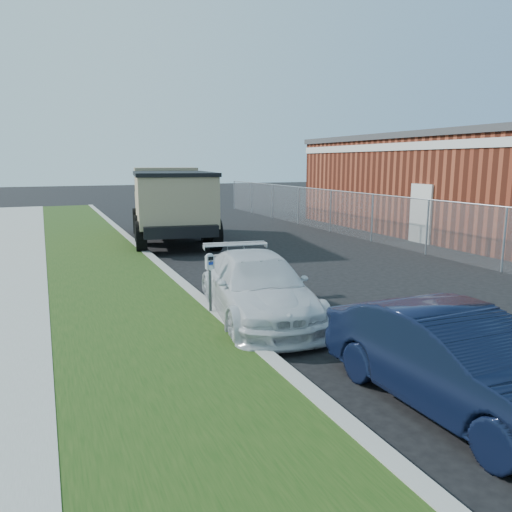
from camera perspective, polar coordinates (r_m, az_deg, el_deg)
name	(u,v)px	position (r m, az deg, el deg)	size (l,w,h in m)	color
ground	(335,305)	(10.78, 9.01, -5.59)	(120.00, 120.00, 0.00)	black
streetside	(51,307)	(11.13, -22.40, -5.40)	(6.12, 50.00, 0.15)	gray
chainlink_fence	(373,208)	(19.61, 13.18, 5.32)	(0.06, 30.06, 30.00)	slate
brick_building	(472,182)	(24.27, 23.46, 7.74)	(9.20, 14.20, 4.17)	maroon
parking_meter	(210,270)	(9.61, -5.29, -1.60)	(0.17, 0.13, 1.18)	#3F4247
white_wagon	(257,287)	(9.67, 0.06, -3.56)	(1.73, 4.26, 1.24)	silver
navy_sedan	(457,362)	(6.60, 21.97, -11.19)	(1.32, 3.80, 1.25)	black
dump_truck	(170,200)	(19.77, -9.75, 6.35)	(3.69, 7.39, 2.77)	black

